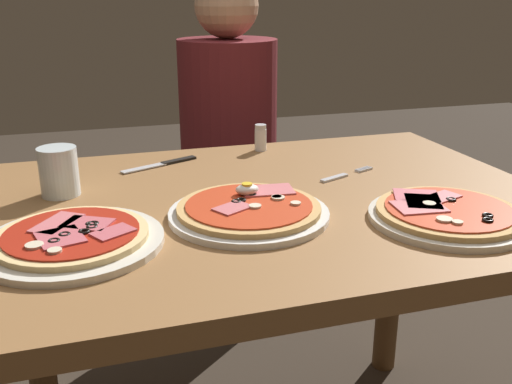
{
  "coord_description": "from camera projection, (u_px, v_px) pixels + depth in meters",
  "views": [
    {
      "loc": [
        -0.34,
        -1.02,
        1.13
      ],
      "look_at": [
        -0.04,
        -0.04,
        0.77
      ],
      "focal_mm": 40.44,
      "sensor_mm": 36.0,
      "label": 1
    }
  ],
  "objects": [
    {
      "name": "pizza_across_right",
      "position": [
        447.0,
        214.0,
        1.02
      ],
      "size": [
        0.28,
        0.28,
        0.03
      ],
      "color": "silver",
      "rests_on": "dining_table"
    },
    {
      "name": "pizza_across_left",
      "position": [
        72.0,
        239.0,
        0.92
      ],
      "size": [
        0.29,
        0.29,
        0.03
      ],
      "color": "silver",
      "rests_on": "dining_table"
    },
    {
      "name": "diner_person",
      "position": [
        229.0,
        166.0,
        1.96
      ],
      "size": [
        0.32,
        0.32,
        1.18
      ],
      "rotation": [
        0.0,
        0.0,
        3.14
      ],
      "color": "black",
      "rests_on": "ground"
    },
    {
      "name": "dining_table",
      "position": [
        269.0,
        253.0,
        1.18
      ],
      "size": [
        1.12,
        0.81,
        0.74
      ],
      "color": "olive",
      "rests_on": "ground"
    },
    {
      "name": "pizza_foreground",
      "position": [
        249.0,
        210.0,
        1.03
      ],
      "size": [
        0.29,
        0.29,
        0.05
      ],
      "color": "white",
      "rests_on": "dining_table"
    },
    {
      "name": "water_glass_near",
      "position": [
        59.0,
        175.0,
        1.14
      ],
      "size": [
        0.08,
        0.08,
        0.1
      ],
      "color": "silver",
      "rests_on": "dining_table"
    },
    {
      "name": "knife",
      "position": [
        165.0,
        163.0,
        1.35
      ],
      "size": [
        0.19,
        0.09,
        0.01
      ],
      "color": "silver",
      "rests_on": "dining_table"
    },
    {
      "name": "fork",
      "position": [
        343.0,
        175.0,
        1.26
      ],
      "size": [
        0.15,
        0.08,
        0.0
      ],
      "color": "silver",
      "rests_on": "dining_table"
    },
    {
      "name": "salt_shaker",
      "position": [
        261.0,
        138.0,
        1.46
      ],
      "size": [
        0.03,
        0.03,
        0.07
      ],
      "color": "white",
      "rests_on": "dining_table"
    }
  ]
}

